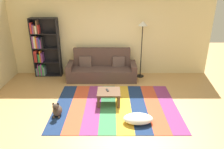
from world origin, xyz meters
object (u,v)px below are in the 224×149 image
bookshelf (43,49)px  dog (58,110)px  pouf (138,119)px  coffee_table (109,93)px  tv_remote (108,90)px  couch (102,69)px  standing_lamp (143,31)px

bookshelf → dog: bookshelf is taller
bookshelf → pouf: 4.17m
coffee_table → pouf: bearing=-52.8°
dog → tv_remote: bearing=28.4°
couch → standing_lamp: (1.31, 0.17, 1.24)m
couch → tv_remote: 1.65m
pouf → tv_remote: size_ratio=4.51×
pouf → dog: (-1.91, 0.29, 0.05)m
dog → tv_remote: (1.19, 0.64, 0.21)m
bookshelf → standing_lamp: (3.31, -0.11, 0.63)m
couch → standing_lamp: standing_lamp is taller
bookshelf → tv_remote: bookshelf is taller
couch → dog: size_ratio=5.69×
pouf → standing_lamp: size_ratio=0.36×
dog → pouf: bearing=-8.7°
coffee_table → tv_remote: (-0.04, 0.04, 0.08)m
pouf → dog: size_ratio=1.70×
dog → standing_lamp: standing_lamp is taller
bookshelf → coffee_table: (2.24, -1.96, -0.65)m
standing_lamp → tv_remote: 2.44m
pouf → tv_remote: bearing=127.5°
bookshelf → dog: 2.87m
couch → coffee_table: 1.69m
coffee_table → dog: size_ratio=1.51×
dog → tv_remote: dog is taller
couch → standing_lamp: 1.81m
tv_remote → coffee_table: bearing=-63.7°
coffee_table → dog: dog is taller
pouf → standing_lamp: bearing=82.0°
coffee_table → standing_lamp: standing_lamp is taller
bookshelf → coffee_table: size_ratio=3.29×
standing_lamp → tv_remote: size_ratio=12.59×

